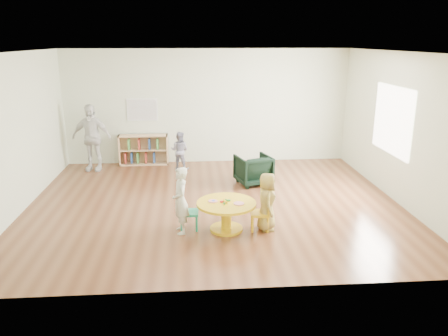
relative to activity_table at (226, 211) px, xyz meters
name	(u,v)px	position (x,y,z in m)	size (l,w,h in m)	color
room	(214,104)	(-0.12, 1.23, 1.56)	(7.10, 7.00, 2.80)	#57301B
activity_table	(226,211)	(0.00, 0.00, 0.00)	(0.97, 0.97, 0.53)	gold
kid_chair_left	(186,211)	(-0.65, 0.10, -0.03)	(0.31, 0.31, 0.57)	#1B966B
kid_chair_right	(263,212)	(0.59, -0.03, -0.03)	(0.33, 0.33, 0.57)	gold
bookshelf	(143,150)	(-1.74, 4.09, 0.03)	(1.20, 0.30, 0.75)	tan
alphabet_poster	(142,110)	(-1.73, 4.22, 1.02)	(0.74, 0.01, 0.54)	white
armchair	(253,170)	(0.77, 2.34, -0.02)	(0.68, 0.70, 0.64)	black
child_left	(181,201)	(-0.73, -0.03, 0.21)	(0.40, 0.26, 1.09)	silver
child_right	(267,202)	(0.66, -0.02, 0.15)	(0.47, 0.31, 0.97)	yellow
toddler	(180,150)	(-0.83, 3.59, 0.12)	(0.44, 0.35, 0.92)	#1C1E46
adult_caretaker	(91,138)	(-2.88, 3.67, 0.46)	(0.93, 0.39, 1.58)	silver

